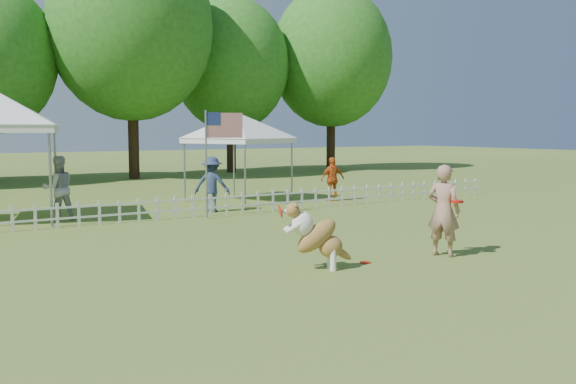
# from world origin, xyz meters

# --- Properties ---
(ground) EXTENTS (120.00, 120.00, 0.00)m
(ground) POSITION_xyz_m (0.00, 0.00, 0.00)
(ground) COLOR #4B651F
(ground) RESTS_ON ground
(picket_fence) EXTENTS (22.00, 0.08, 0.60)m
(picket_fence) POSITION_xyz_m (0.00, 7.00, 0.30)
(picket_fence) COLOR white
(picket_fence) RESTS_ON ground
(handler) EXTENTS (0.62, 0.73, 1.70)m
(handler) POSITION_xyz_m (1.47, -0.34, 0.85)
(handler) COLOR #9E735F
(handler) RESTS_ON ground
(dog) EXTENTS (1.17, 0.75, 1.15)m
(dog) POSITION_xyz_m (-1.18, -0.08, 0.57)
(dog) COLOR brown
(dog) RESTS_ON ground
(frisbee_on_turf) EXTENTS (0.23, 0.23, 0.02)m
(frisbee_on_turf) POSITION_xyz_m (-0.15, -0.06, 0.01)
(frisbee_on_turf) COLOR red
(frisbee_on_turf) RESTS_ON ground
(canopy_tent_right) EXTENTS (3.56, 3.56, 2.81)m
(canopy_tent_right) POSITION_xyz_m (2.72, 9.94, 1.40)
(canopy_tent_right) COLOR white
(canopy_tent_right) RESTS_ON ground
(flag_pole) EXTENTS (1.10, 0.25, 2.85)m
(flag_pole) POSITION_xyz_m (-0.03, 6.61, 1.42)
(flag_pole) COLOR gray
(flag_pole) RESTS_ON ground
(spectator_a) EXTENTS (0.85, 0.68, 1.67)m
(spectator_a) POSITION_xyz_m (-3.41, 8.30, 0.83)
(spectator_a) COLOR #A1A1A6
(spectator_a) RESTS_ON ground
(spectator_b) EXTENTS (1.16, 1.08, 1.57)m
(spectator_b) POSITION_xyz_m (0.67, 7.74, 0.79)
(spectator_b) COLOR navy
(spectator_b) RESTS_ON ground
(spectator_c) EXTENTS (0.88, 0.48, 1.43)m
(spectator_c) POSITION_xyz_m (5.27, 8.20, 0.72)
(spectator_c) COLOR #CA5117
(spectator_c) RESTS_ON ground
(tree_center_right) EXTENTS (7.60, 7.60, 12.60)m
(tree_center_right) POSITION_xyz_m (3.00, 21.00, 6.30)
(tree_center_right) COLOR #285F1B
(tree_center_right) RESTS_ON ground
(tree_right) EXTENTS (6.20, 6.20, 10.40)m
(tree_right) POSITION_xyz_m (9.00, 22.50, 5.20)
(tree_right) COLOR #285F1B
(tree_right) RESTS_ON ground
(tree_far_right) EXTENTS (7.00, 7.00, 11.40)m
(tree_far_right) POSITION_xyz_m (15.00, 21.50, 5.70)
(tree_far_right) COLOR #285F1B
(tree_far_right) RESTS_ON ground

